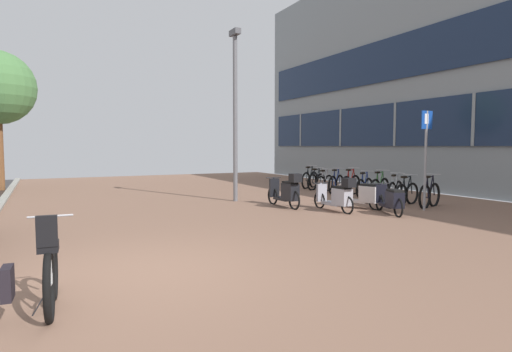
% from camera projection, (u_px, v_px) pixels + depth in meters
% --- Properties ---
extents(ground, '(21.00, 40.00, 0.13)m').
position_uv_depth(ground, '(236.00, 262.00, 6.64)').
color(ground, black).
extents(bicycle_foreground, '(0.72, 1.45, 1.13)m').
position_uv_depth(bicycle_foreground, '(47.00, 273.00, 4.64)').
color(bicycle_foreground, black).
rests_on(bicycle_foreground, ground).
extents(bicycle_rack_00, '(1.33, 0.53, 1.01)m').
position_uv_depth(bicycle_rack_00, '(430.00, 195.00, 12.41)').
color(bicycle_rack_00, black).
rests_on(bicycle_rack_00, ground).
extents(bicycle_rack_01, '(1.29, 0.47, 0.96)m').
position_uv_depth(bicycle_rack_01, '(407.00, 194.00, 12.97)').
color(bicycle_rack_01, black).
rests_on(bicycle_rack_01, ground).
extents(bicycle_rack_02, '(1.19, 0.63, 0.96)m').
position_uv_depth(bicycle_rack_02, '(395.00, 191.00, 13.71)').
color(bicycle_rack_02, black).
rests_on(bicycle_rack_02, ground).
extents(bicycle_rack_03, '(1.34, 0.58, 1.02)m').
position_uv_depth(bicycle_rack_03, '(380.00, 189.00, 14.34)').
color(bicycle_rack_03, black).
rests_on(bicycle_rack_03, ground).
extents(bicycle_rack_04, '(1.24, 0.61, 0.95)m').
position_uv_depth(bicycle_rack_04, '(364.00, 187.00, 14.95)').
color(bicycle_rack_04, black).
rests_on(bicycle_rack_04, ground).
extents(bicycle_rack_05, '(1.36, 0.62, 1.03)m').
position_uv_depth(bicycle_rack_05, '(351.00, 185.00, 15.57)').
color(bicycle_rack_05, black).
rests_on(bicycle_rack_05, ground).
extents(bicycle_rack_06, '(1.24, 0.72, 0.99)m').
position_uv_depth(bicycle_rack_06, '(336.00, 184.00, 16.15)').
color(bicycle_rack_06, black).
rests_on(bicycle_rack_06, ground).
extents(bicycle_rack_07, '(1.20, 0.58, 0.93)m').
position_uv_depth(bicycle_rack_07, '(325.00, 183.00, 16.77)').
color(bicycle_rack_07, black).
rests_on(bicycle_rack_07, ground).
extents(bicycle_rack_08, '(1.22, 0.55, 0.95)m').
position_uv_depth(bicycle_rack_08, '(316.00, 181.00, 17.45)').
color(bicycle_rack_08, black).
rests_on(bicycle_rack_08, ground).
extents(bicycle_rack_09, '(1.27, 0.70, 1.00)m').
position_uv_depth(bicycle_rack_09, '(310.00, 180.00, 18.15)').
color(bicycle_rack_09, black).
rests_on(bicycle_rack_09, ground).
extents(scooter_near, '(0.73, 1.64, 0.74)m').
position_uv_depth(scooter_near, '(363.00, 195.00, 12.17)').
color(scooter_near, black).
rests_on(scooter_near, ground).
extents(scooter_mid, '(0.52, 1.80, 1.04)m').
position_uv_depth(scooter_mid, '(287.00, 191.00, 12.37)').
color(scooter_mid, black).
rests_on(scooter_mid, ground).
extents(scooter_far, '(0.81, 1.63, 0.79)m').
position_uv_depth(scooter_far, '(391.00, 200.00, 11.17)').
color(scooter_far, black).
rests_on(scooter_far, ground).
extents(scooter_extra, '(0.52, 1.73, 0.98)m').
position_uv_depth(scooter_extra, '(338.00, 196.00, 11.54)').
color(scooter_extra, black).
rests_on(scooter_extra, ground).
extents(parking_sign, '(0.40, 0.07, 2.75)m').
position_uv_depth(parking_sign, '(426.00, 150.00, 11.73)').
color(parking_sign, gray).
rests_on(parking_sign, ground).
extents(lamp_post, '(0.20, 0.52, 5.47)m').
position_uv_depth(lamp_post, '(235.00, 106.00, 13.61)').
color(lamp_post, slate).
rests_on(lamp_post, ground).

